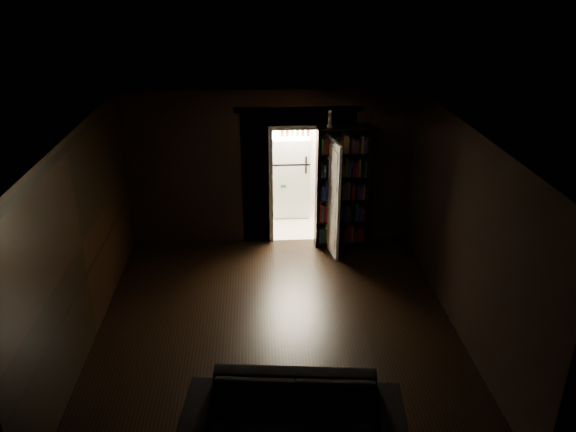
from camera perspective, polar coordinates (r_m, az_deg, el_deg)
The scene contains 9 objects.
ground at distance 8.07m, azimuth -1.13°, elevation -11.22°, with size 5.50×5.50×0.00m, color black.
room_walls at distance 8.22m, azimuth -1.60°, elevation 2.79°, with size 5.02×5.61×2.84m.
kitchen_alcove at distance 11.04m, azimuth 0.60°, elevation 5.84°, with size 2.20×1.80×2.60m.
sofa at distance 6.17m, azimuth 0.56°, elevation -19.12°, with size 2.30×1.00×0.89m, color black.
bookshelf at distance 9.92m, azimuth 5.45°, elevation 2.90°, with size 0.90×0.32×2.20m, color black.
refrigerator at distance 11.31m, azimuth 0.23°, elevation 4.23°, with size 0.74×0.68×1.65m, color silver.
door at distance 9.70m, azimuth 4.43°, elevation 1.96°, with size 0.85×0.05×2.05m, color silver.
figurine at distance 9.45m, azimuth 4.28°, elevation 9.82°, with size 0.10×0.10×0.29m, color silver.
bottles at distance 10.93m, azimuth 0.73°, elevation 8.81°, with size 0.66×0.08×0.27m, color black.
Camera 1 is at (-0.23, -6.58, 4.67)m, focal length 35.00 mm.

